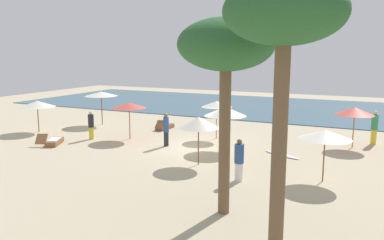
# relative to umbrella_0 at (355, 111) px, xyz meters

# --- Properties ---
(ground_plane) EXTENTS (60.00, 60.00, 0.00)m
(ground_plane) POSITION_rel_umbrella_0_xyz_m (-8.06, -3.68, -1.99)
(ground_plane) COLOR #BCAD8E
(ocean_water) EXTENTS (48.00, 16.00, 0.06)m
(ocean_water) POSITION_rel_umbrella_0_xyz_m (-8.06, 13.32, -1.96)
(ocean_water) COLOR #3D6075
(ocean_water) RESTS_ON ground_plane
(umbrella_0) EXTENTS (2.01, 2.01, 2.19)m
(umbrella_0) POSITION_rel_umbrella_0_xyz_m (0.00, 0.00, 0.00)
(umbrella_0) COLOR olive
(umbrella_0) RESTS_ON ground_plane
(umbrella_1) EXTENTS (2.29, 2.29, 2.34)m
(umbrella_1) POSITION_rel_umbrella_0_xyz_m (-16.52, -0.27, 0.20)
(umbrella_1) COLOR brown
(umbrella_1) RESTS_ON ground_plane
(umbrella_2) EXTENTS (2.04, 2.04, 2.08)m
(umbrella_2) POSITION_rel_umbrella_0_xyz_m (-0.74, -6.51, -0.08)
(umbrella_2) COLOR brown
(umbrella_2) RESTS_ON ground_plane
(umbrella_3) EXTENTS (1.80, 1.80, 2.26)m
(umbrella_3) POSITION_rel_umbrella_0_xyz_m (-7.47, -1.07, 0.09)
(umbrella_3) COLOR olive
(umbrella_3) RESTS_ON ground_plane
(umbrella_4) EXTENTS (2.19, 2.19, 2.29)m
(umbrella_4) POSITION_rel_umbrella_0_xyz_m (-6.06, -3.38, 0.06)
(umbrella_4) COLOR brown
(umbrella_4) RESTS_ON ground_plane
(umbrella_5) EXTENTS (2.25, 2.25, 2.02)m
(umbrella_5) POSITION_rel_umbrella_0_xyz_m (-18.58, -4.13, -0.17)
(umbrella_5) COLOR brown
(umbrella_5) RESTS_ON ground_plane
(umbrella_6) EXTENTS (2.01, 2.01, 2.16)m
(umbrella_6) POSITION_rel_umbrella_0_xyz_m (-12.06, -3.36, 0.01)
(umbrella_6) COLOR olive
(umbrella_6) RESTS_ON ground_plane
(umbrella_7) EXTENTS (1.91, 1.91, 2.22)m
(umbrella_7) POSITION_rel_umbrella_0_xyz_m (-6.19, -6.48, -0.02)
(umbrella_7) COLOR brown
(umbrella_7) RESTS_ON ground_plane
(lounger_0) EXTENTS (1.28, 1.79, 0.66)m
(lounger_0) POSITION_rel_umbrella_0_xyz_m (-15.10, -6.39, -1.81)
(lounger_0) COLOR brown
(lounger_0) RESTS_ON ground_plane
(lounger_2) EXTENTS (0.68, 1.72, 0.69)m
(lounger_2) POSITION_rel_umbrella_0_xyz_m (-11.67, 0.11, -1.82)
(lounger_2) COLOR brown
(lounger_2) RESTS_ON ground_plane
(person_0) EXTENTS (0.50, 0.50, 1.71)m
(person_0) POSITION_rel_umbrella_0_xyz_m (-3.78, -7.88, -1.13)
(person_0) COLOR white
(person_0) RESTS_ON ground_plane
(person_1) EXTENTS (0.40, 0.40, 1.89)m
(person_1) POSITION_rel_umbrella_0_xyz_m (1.01, 1.35, -1.03)
(person_1) COLOR yellow
(person_1) RESTS_ON ground_plane
(person_2) EXTENTS (0.41, 0.41, 1.82)m
(person_2) POSITION_rel_umbrella_0_xyz_m (-9.25, -4.00, -1.05)
(person_2) COLOR #26262D
(person_2) RESTS_ON ground_plane
(person_3) EXTENTS (0.47, 0.47, 1.67)m
(person_3) POSITION_rel_umbrella_0_xyz_m (-14.08, -4.38, -1.14)
(person_3) COLOR yellow
(person_3) RESTS_ON ground_plane
(palm_0) EXTENTS (2.68, 2.68, 6.68)m
(palm_0) POSITION_rel_umbrella_0_xyz_m (-0.98, -13.54, 3.77)
(palm_0) COLOR brown
(palm_0) RESTS_ON ground_plane
(palm_1) EXTENTS (2.93, 2.93, 6.12)m
(palm_1) POSITION_rel_umbrella_0_xyz_m (-3.22, -11.07, 3.20)
(palm_1) COLOR brown
(palm_1) RESTS_ON ground_plane
(surfboard) EXTENTS (2.07, 1.36, 0.07)m
(surfboard) POSITION_rel_umbrella_0_xyz_m (-3.09, -3.24, -1.95)
(surfboard) COLOR silver
(surfboard) RESTS_ON ground_plane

